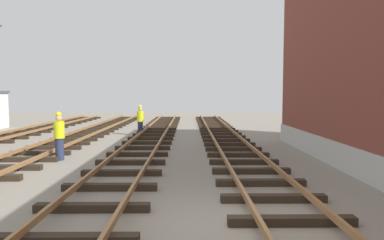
% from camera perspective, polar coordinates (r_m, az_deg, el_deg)
% --- Properties ---
extents(ground_plane, '(80.00, 80.00, 0.00)m').
position_cam_1_polar(ground_plane, '(7.05, 5.16, -16.95)').
color(ground_plane, gray).
extents(track_near_building, '(2.50, 59.56, 0.32)m').
position_cam_1_polar(track_near_building, '(7.26, 16.10, -15.40)').
color(track_near_building, '#2D2319').
rests_on(track_near_building, ground).
extents(track_centre, '(2.50, 59.56, 0.32)m').
position_cam_1_polar(track_centre, '(7.28, -17.88, -15.35)').
color(track_centre, '#2D2319').
rests_on(track_centre, ground).
extents(track_worker_foreground, '(0.40, 0.40, 1.87)m').
position_cam_1_polar(track_worker_foreground, '(21.39, -8.53, -0.05)').
color(track_worker_foreground, '#262D4C').
rests_on(track_worker_foreground, ground).
extents(track_worker_distant, '(0.40, 0.40, 1.87)m').
position_cam_1_polar(track_worker_distant, '(14.24, -21.02, -2.50)').
color(track_worker_distant, '#262D4C').
rests_on(track_worker_distant, ground).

